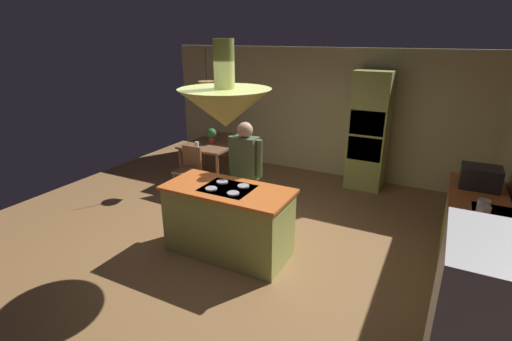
% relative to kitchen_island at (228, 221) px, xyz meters
% --- Properties ---
extents(ground, '(8.16, 8.16, 0.00)m').
position_rel_kitchen_island_xyz_m(ground, '(0.00, 0.20, -0.47)').
color(ground, '#9E7042').
extents(wall_back, '(6.80, 0.10, 2.55)m').
position_rel_kitchen_island_xyz_m(wall_back, '(0.00, 3.65, 0.80)').
color(wall_back, beige).
rests_on(wall_back, ground).
extents(kitchen_island, '(1.66, 0.78, 0.96)m').
position_rel_kitchen_island_xyz_m(kitchen_island, '(0.00, 0.00, 0.00)').
color(kitchen_island, '#A8B259').
rests_on(kitchen_island, ground).
extents(counter_run_right, '(0.73, 2.32, 0.94)m').
position_rel_kitchen_island_xyz_m(counter_run_right, '(2.84, 0.80, 0.00)').
color(counter_run_right, '#A8B259').
rests_on(counter_run_right, ground).
extents(oven_tower, '(0.66, 0.62, 2.19)m').
position_rel_kitchen_island_xyz_m(oven_tower, '(1.10, 3.24, 0.62)').
color(oven_tower, '#A8B259').
rests_on(oven_tower, ground).
extents(dining_table, '(0.97, 0.91, 0.76)m').
position_rel_kitchen_island_xyz_m(dining_table, '(-1.70, 2.10, 0.18)').
color(dining_table, brown).
rests_on(dining_table, ground).
extents(person_at_island, '(0.53, 0.22, 1.65)m').
position_rel_kitchen_island_xyz_m(person_at_island, '(-0.10, 0.66, 0.47)').
color(person_at_island, tan).
rests_on(person_at_island, ground).
extents(range_hood, '(1.10, 1.10, 1.00)m').
position_rel_kitchen_island_xyz_m(range_hood, '(0.00, -0.00, 1.52)').
color(range_hood, '#A8B259').
extents(pendant_light_over_table, '(0.32, 0.32, 0.82)m').
position_rel_kitchen_island_xyz_m(pendant_light_over_table, '(-1.70, 2.10, 1.39)').
color(pendant_light_over_table, '#E0B266').
extents(chair_facing_island, '(0.40, 0.40, 0.87)m').
position_rel_kitchen_island_xyz_m(chair_facing_island, '(-1.70, 1.43, 0.03)').
color(chair_facing_island, brown).
rests_on(chair_facing_island, ground).
extents(chair_by_back_wall, '(0.40, 0.40, 0.87)m').
position_rel_kitchen_island_xyz_m(chair_by_back_wall, '(-1.70, 2.77, 0.03)').
color(chair_by_back_wall, brown).
rests_on(chair_by_back_wall, ground).
extents(potted_plant_on_table, '(0.20, 0.20, 0.30)m').
position_rel_kitchen_island_xyz_m(potted_plant_on_table, '(-1.70, 2.19, 0.45)').
color(potted_plant_on_table, '#99382D').
rests_on(potted_plant_on_table, dining_table).
extents(cup_on_table, '(0.07, 0.07, 0.09)m').
position_rel_kitchen_island_xyz_m(cup_on_table, '(-1.83, 1.87, 0.33)').
color(cup_on_table, white).
rests_on(cup_on_table, dining_table).
extents(canister_flour, '(0.11, 0.11, 0.15)m').
position_rel_kitchen_island_xyz_m(canister_flour, '(2.84, 0.23, 0.54)').
color(canister_flour, silver).
rests_on(canister_flour, counter_run_right).
extents(canister_sugar, '(0.11, 0.11, 0.19)m').
position_rel_kitchen_island_xyz_m(canister_sugar, '(2.84, 0.41, 0.56)').
color(canister_sugar, silver).
rests_on(canister_sugar, counter_run_right).
extents(canister_tea, '(0.13, 0.13, 0.19)m').
position_rel_kitchen_island_xyz_m(canister_tea, '(2.84, 0.59, 0.56)').
color(canister_tea, silver).
rests_on(canister_tea, counter_run_right).
extents(microwave_on_counter, '(0.46, 0.36, 0.28)m').
position_rel_kitchen_island_xyz_m(microwave_on_counter, '(2.84, 1.48, 0.61)').
color(microwave_on_counter, '#232326').
rests_on(microwave_on_counter, counter_run_right).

